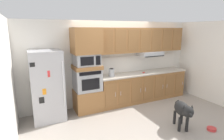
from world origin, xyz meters
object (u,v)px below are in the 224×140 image
(microwave, at_px, (87,59))
(refrigerator, at_px, (47,86))
(electric_kettle, at_px, (112,73))
(built_in_oven, at_px, (87,80))
(dog, at_px, (183,110))
(dog_food_bowl, at_px, (212,129))
(screwdriver, at_px, (144,73))

(microwave, bearing_deg, refrigerator, -176.35)
(refrigerator, height_order, electric_kettle, refrigerator)
(refrigerator, bearing_deg, built_in_oven, 3.65)
(refrigerator, distance_m, built_in_oven, 1.06)
(dog, bearing_deg, dog_food_bowl, 87.21)
(electric_kettle, distance_m, dog, 2.15)
(refrigerator, bearing_deg, dog, -34.70)
(refrigerator, bearing_deg, screwdriver, -0.51)
(built_in_oven, xyz_separation_m, dog, (1.61, -1.92, -0.43))
(refrigerator, bearing_deg, dog_food_bowl, -33.76)
(electric_kettle, relative_size, dog, 0.27)
(built_in_oven, relative_size, screwdriver, 4.33)
(built_in_oven, height_order, dog_food_bowl, built_in_oven)
(dog, xyz_separation_m, dog_food_bowl, (0.59, -0.33, -0.44))
(screwdriver, distance_m, dog_food_bowl, 2.37)
(built_in_oven, bearing_deg, refrigerator, -176.35)
(refrigerator, xyz_separation_m, electric_kettle, (1.78, 0.02, 0.15))
(dog, bearing_deg, built_in_oven, -113.48)
(refrigerator, bearing_deg, microwave, 3.65)
(refrigerator, xyz_separation_m, dog_food_bowl, (3.26, -2.18, -0.85))
(microwave, bearing_deg, dog_food_bowl, -45.57)
(refrigerator, relative_size, electric_kettle, 7.33)
(dog, height_order, dog_food_bowl, dog)
(dog, bearing_deg, electric_kettle, -128.02)
(electric_kettle, bearing_deg, dog, -64.48)
(refrigerator, relative_size, dog, 2.01)
(microwave, distance_m, screwdriver, 1.90)
(microwave, xyz_separation_m, electric_kettle, (0.72, -0.05, -0.43))
(electric_kettle, distance_m, dog_food_bowl, 2.84)
(built_in_oven, relative_size, dog, 0.80)
(dog, bearing_deg, microwave, -113.48)
(microwave, bearing_deg, built_in_oven, 179.23)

